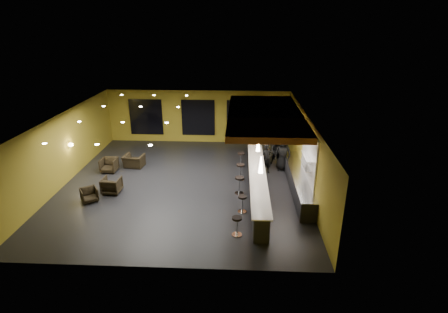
{
  "coord_description": "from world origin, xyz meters",
  "views": [
    {
      "loc": [
        2.78,
        -15.95,
        7.79
      ],
      "look_at": [
        2.0,
        0.5,
        1.3
      ],
      "focal_mm": 28.0,
      "sensor_mm": 36.0,
      "label": 1
    }
  ],
  "objects_px": {
    "column": "(255,130)",
    "bar_stool_2": "(239,183)",
    "armchair_c": "(109,165)",
    "bar_stool_4": "(241,158)",
    "armchair_a": "(89,195)",
    "staff_c": "(283,154)",
    "pendant_2": "(256,129)",
    "staff_b": "(277,151)",
    "bar_stool_0": "(237,224)",
    "pendant_0": "(261,165)",
    "bar_stool_3": "(240,170)",
    "bar_stool_1": "(242,202)",
    "armchair_b": "(112,185)",
    "prep_counter": "(298,182)",
    "armchair_d": "(134,161)",
    "pendant_1": "(258,144)",
    "staff_a": "(267,159)",
    "bar_counter": "(257,184)"
  },
  "relations": [
    {
      "from": "armchair_a",
      "to": "bar_stool_1",
      "type": "height_order",
      "value": "bar_stool_1"
    },
    {
      "from": "pendant_2",
      "to": "armchair_c",
      "type": "xyz_separation_m",
      "value": [
        -7.96,
        -0.75,
        -1.96
      ]
    },
    {
      "from": "bar_counter",
      "to": "pendant_1",
      "type": "distance_m",
      "value": 1.92
    },
    {
      "from": "bar_stool_1",
      "to": "bar_stool_3",
      "type": "xyz_separation_m",
      "value": [
        -0.1,
        3.28,
        0.06
      ]
    },
    {
      "from": "staff_a",
      "to": "bar_stool_3",
      "type": "xyz_separation_m",
      "value": [
        -1.4,
        -0.95,
        -0.28
      ]
    },
    {
      "from": "pendant_1",
      "to": "armchair_d",
      "type": "relative_size",
      "value": 0.65
    },
    {
      "from": "pendant_1",
      "to": "staff_c",
      "type": "distance_m",
      "value": 3.24
    },
    {
      "from": "pendant_2",
      "to": "pendant_1",
      "type": "bearing_deg",
      "value": -90.0
    },
    {
      "from": "column",
      "to": "bar_stool_0",
      "type": "distance_m",
      "value": 8.23
    },
    {
      "from": "armchair_b",
      "to": "bar_stool_1",
      "type": "relative_size",
      "value": 1.1
    },
    {
      "from": "staff_c",
      "to": "staff_a",
      "type": "bearing_deg",
      "value": -143.32
    },
    {
      "from": "staff_c",
      "to": "bar_stool_4",
      "type": "relative_size",
      "value": 2.24
    },
    {
      "from": "armchair_a",
      "to": "bar_stool_4",
      "type": "relative_size",
      "value": 0.86
    },
    {
      "from": "prep_counter",
      "to": "staff_b",
      "type": "distance_m",
      "value": 3.21
    },
    {
      "from": "staff_c",
      "to": "bar_stool_4",
      "type": "bearing_deg",
      "value": -179.25
    },
    {
      "from": "bar_counter",
      "to": "pendant_2",
      "type": "distance_m",
      "value": 3.52
    },
    {
      "from": "armchair_c",
      "to": "bar_stool_4",
      "type": "distance_m",
      "value": 7.27
    },
    {
      "from": "pendant_0",
      "to": "staff_c",
      "type": "relative_size",
      "value": 0.38
    },
    {
      "from": "armchair_d",
      "to": "staff_a",
      "type": "bearing_deg",
      "value": -176.66
    },
    {
      "from": "pendant_1",
      "to": "staff_c",
      "type": "xyz_separation_m",
      "value": [
        1.51,
        2.49,
        -1.42
      ]
    },
    {
      "from": "pendant_0",
      "to": "armchair_d",
      "type": "relative_size",
      "value": 0.65
    },
    {
      "from": "armchair_b",
      "to": "bar_stool_0",
      "type": "relative_size",
      "value": 1.07
    },
    {
      "from": "prep_counter",
      "to": "bar_stool_2",
      "type": "bearing_deg",
      "value": -169.69
    },
    {
      "from": "armchair_c",
      "to": "bar_stool_2",
      "type": "xyz_separation_m",
      "value": [
        7.11,
        -2.27,
        0.17
      ]
    },
    {
      "from": "bar_stool_1",
      "to": "bar_stool_4",
      "type": "relative_size",
      "value": 0.94
    },
    {
      "from": "pendant_0",
      "to": "bar_stool_2",
      "type": "distance_m",
      "value": 2.81
    },
    {
      "from": "column",
      "to": "pendant_1",
      "type": "bearing_deg",
      "value": -90.0
    },
    {
      "from": "staff_a",
      "to": "armchair_d",
      "type": "xyz_separation_m",
      "value": [
        -7.4,
        0.48,
        -0.48
      ]
    },
    {
      "from": "armchair_a",
      "to": "staff_c",
      "type": "bearing_deg",
      "value": -10.98
    },
    {
      "from": "staff_a",
      "to": "bar_stool_4",
      "type": "relative_size",
      "value": 2.01
    },
    {
      "from": "bar_stool_1",
      "to": "bar_stool_2",
      "type": "height_order",
      "value": "bar_stool_2"
    },
    {
      "from": "bar_stool_0",
      "to": "bar_stool_2",
      "type": "xyz_separation_m",
      "value": [
        0.07,
        3.46,
        0.05
      ]
    },
    {
      "from": "staff_b",
      "to": "bar_stool_0",
      "type": "bearing_deg",
      "value": -94.05
    },
    {
      "from": "staff_b",
      "to": "armchair_a",
      "type": "relative_size",
      "value": 2.35
    },
    {
      "from": "prep_counter",
      "to": "bar_stool_3",
      "type": "bearing_deg",
      "value": 159.45
    },
    {
      "from": "pendant_0",
      "to": "bar_stool_3",
      "type": "relative_size",
      "value": 0.81
    },
    {
      "from": "staff_a",
      "to": "column",
      "type": "bearing_deg",
      "value": 89.28
    },
    {
      "from": "armchair_a",
      "to": "armchair_c",
      "type": "height_order",
      "value": "armchair_c"
    },
    {
      "from": "armchair_d",
      "to": "bar_stool_0",
      "type": "relative_size",
      "value": 1.36
    },
    {
      "from": "bar_counter",
      "to": "pendant_2",
      "type": "xyz_separation_m",
      "value": [
        0.0,
        3.0,
        1.85
      ]
    },
    {
      "from": "bar_counter",
      "to": "armchair_d",
      "type": "xyz_separation_m",
      "value": [
        -6.81,
        2.98,
        -0.15
      ]
    },
    {
      "from": "bar_counter",
      "to": "prep_counter",
      "type": "height_order",
      "value": "bar_counter"
    },
    {
      "from": "pendant_0",
      "to": "armchair_d",
      "type": "xyz_separation_m",
      "value": [
        -6.81,
        4.98,
        -2.0
      ]
    },
    {
      "from": "pendant_0",
      "to": "armchair_c",
      "type": "relative_size",
      "value": 0.83
    },
    {
      "from": "armchair_b",
      "to": "armchair_c",
      "type": "relative_size",
      "value": 1.0
    },
    {
      "from": "armchair_c",
      "to": "staff_b",
      "type": "bearing_deg",
      "value": 9.07
    },
    {
      "from": "column",
      "to": "staff_a",
      "type": "bearing_deg",
      "value": -74.34
    },
    {
      "from": "armchair_d",
      "to": "bar_stool_4",
      "type": "xyz_separation_m",
      "value": [
        6.04,
        0.33,
        0.18
      ]
    },
    {
      "from": "column",
      "to": "staff_c",
      "type": "height_order",
      "value": "column"
    },
    {
      "from": "column",
      "to": "bar_stool_2",
      "type": "height_order",
      "value": "column"
    }
  ]
}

